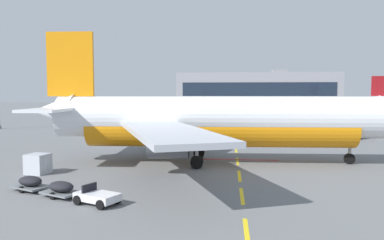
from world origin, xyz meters
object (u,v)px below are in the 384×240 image
(airliner_foreground, at_px, (213,121))
(uld_cargo_container, at_px, (38,164))
(baggage_train, at_px, (61,189))
(fuel_service_truck, at_px, (355,127))

(airliner_foreground, height_order, uld_cargo_container, airliner_foreground)
(airliner_foreground, relative_size, baggage_train, 4.14)
(fuel_service_truck, bearing_deg, airliner_foreground, -132.60)
(baggage_train, height_order, uld_cargo_container, uld_cargo_container)
(fuel_service_truck, bearing_deg, uld_cargo_container, -140.70)
(airliner_foreground, xyz_separation_m, baggage_train, (-8.97, -12.70, -3.42))
(airliner_foreground, distance_m, baggage_train, 15.92)
(fuel_service_truck, bearing_deg, baggage_train, -130.02)
(airliner_foreground, bearing_deg, fuel_service_truck, 47.40)
(fuel_service_truck, height_order, uld_cargo_container, fuel_service_truck)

